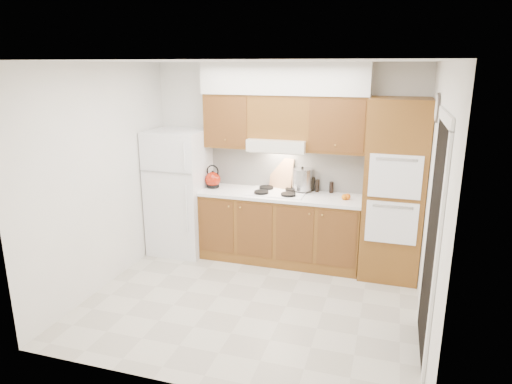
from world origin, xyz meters
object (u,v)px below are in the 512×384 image
fridge (180,192)px  kettle (213,179)px  stock_pot (302,179)px  oven_cabinet (394,190)px

fridge → kettle: bearing=8.3°
kettle → stock_pot: size_ratio=0.77×
fridge → stock_pot: (1.68, 0.23, 0.25)m
oven_cabinet → stock_pot: size_ratio=8.05×
fridge → kettle: (0.48, 0.07, 0.20)m
fridge → oven_cabinet: oven_cabinet is taller
fridge → kettle: size_ratio=8.16×
oven_cabinet → kettle: oven_cabinet is taller
fridge → oven_cabinet: size_ratio=0.78×
fridge → oven_cabinet: bearing=0.7°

